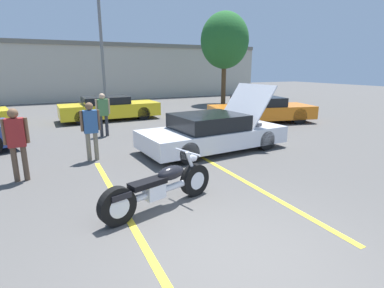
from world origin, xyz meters
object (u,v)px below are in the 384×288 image
at_px(show_car_hood_open, 213,132).
at_px(spectator_near_motorcycle, 16,139).
at_px(motorcycle, 160,188).
at_px(spectator_midground, 91,127).
at_px(light_pole, 103,45).
at_px(parked_car_right_row, 261,110).
at_px(spectator_by_show_car, 103,111).
at_px(parked_car_mid_right_row, 109,108).
at_px(tree_background, 225,41).

relative_size(show_car_hood_open, spectator_near_motorcycle, 2.80).
xyz_separation_m(motorcycle, spectator_near_motorcycle, (-2.37, 2.68, 0.59)).
distance_m(show_car_hood_open, spectator_midground, 3.63).
bearing_deg(show_car_hood_open, spectator_near_motorcycle, -179.88).
height_order(light_pole, parked_car_right_row, light_pole).
relative_size(motorcycle, spectator_by_show_car, 1.46).
distance_m(spectator_near_motorcycle, spectator_midground, 1.92).
distance_m(parked_car_right_row, spectator_midground, 8.48).
xyz_separation_m(light_pole, motorcycle, (-1.72, -14.31, -3.41)).
bearing_deg(show_car_hood_open, parked_car_mid_right_row, 99.82).
bearing_deg(spectator_midground, spectator_by_show_car, 74.23).
xyz_separation_m(show_car_hood_open, spectator_near_motorcycle, (-5.27, -0.45, 0.43)).
relative_size(parked_car_mid_right_row, spectator_by_show_car, 2.95).
xyz_separation_m(parked_car_mid_right_row, spectator_near_motorcycle, (-3.43, -7.50, 0.42)).
height_order(light_pole, tree_background, light_pole).
relative_size(tree_background, parked_car_mid_right_row, 1.31).
bearing_deg(parked_car_right_row, spectator_near_motorcycle, -146.16).
height_order(motorcycle, spectator_by_show_car, spectator_by_show_car).
xyz_separation_m(tree_background, spectator_near_motorcycle, (-12.03, -10.81, -3.29)).
bearing_deg(tree_background, motorcycle, -125.63).
height_order(light_pole, spectator_midground, light_pole).
xyz_separation_m(tree_background, parked_car_mid_right_row, (-8.60, -3.30, -3.71)).
bearing_deg(tree_background, parked_car_right_row, -108.18).
xyz_separation_m(show_car_hood_open, parked_car_mid_right_row, (-1.83, 7.05, 0.01)).
relative_size(tree_background, parked_car_right_row, 1.22).
bearing_deg(spectator_midground, light_pole, 77.44).
xyz_separation_m(parked_car_mid_right_row, spectator_by_show_car, (-0.90, -3.63, 0.38)).
bearing_deg(show_car_hood_open, motorcycle, -137.60).
bearing_deg(motorcycle, parked_car_right_row, 24.11).
distance_m(show_car_hood_open, spectator_near_motorcycle, 5.31).
bearing_deg(tree_background, spectator_by_show_car, -143.87).
height_order(tree_background, parked_car_mid_right_row, tree_background).
bearing_deg(spectator_by_show_car, spectator_midground, -105.77).
height_order(motorcycle, spectator_near_motorcycle, spectator_near_motorcycle).
xyz_separation_m(motorcycle, show_car_hood_open, (2.90, 3.13, 0.16)).
bearing_deg(show_car_hood_open, spectator_by_show_car, 123.91).
distance_m(tree_background, parked_car_right_row, 8.34).
relative_size(light_pole, spectator_midground, 4.26).
bearing_deg(parked_car_right_row, spectator_midground, -147.83).
bearing_deg(parked_car_right_row, parked_car_mid_right_row, 161.69).
distance_m(light_pole, show_car_hood_open, 11.70).
distance_m(light_pole, parked_car_right_row, 10.23).
bearing_deg(parked_car_mid_right_row, tree_background, 19.68).
bearing_deg(light_pole, spectator_by_show_car, -101.31).
xyz_separation_m(spectator_by_show_car, spectator_midground, (-0.84, -2.96, 0.01)).
bearing_deg(spectator_by_show_car, motorcycle, -91.45).
bearing_deg(spectator_by_show_car, light_pole, 78.69).
bearing_deg(tree_background, light_pole, 174.10).
height_order(parked_car_right_row, spectator_by_show_car, spectator_by_show_car).
distance_m(tree_background, show_car_hood_open, 12.92).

